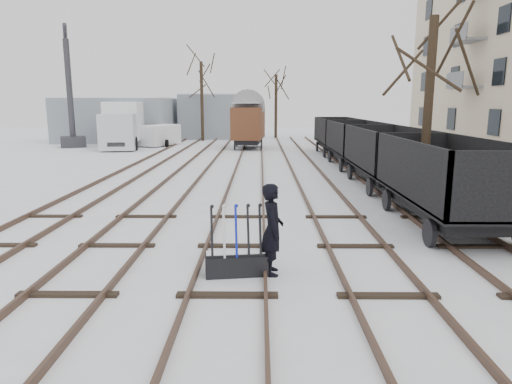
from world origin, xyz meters
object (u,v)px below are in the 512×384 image
Objects in this scene: freight_wagon_a at (445,194)px; worker at (272,229)px; lorry at (123,124)px; panel_van at (160,135)px; ground_frame at (236,262)px; crane at (73,116)px; box_van_wagon at (249,122)px.

worker is at bearing -142.97° from freight_wagon_a.
lorry is 3.17m from panel_van.
freight_wagon_a is at bearing -40.00° from panel_van.
ground_frame is 0.77× the size of worker.
freight_wagon_a is 32.31m from crane.
worker is at bearing -51.91° from panel_van.
worker is at bearing -82.66° from box_van_wagon.
ground_frame is at bearing -53.31° from panel_van.
ground_frame is 30.04m from lorry.
box_van_wagon is at bearing 82.98° from ground_frame.
lorry is at bearing -30.34° from crane.
crane is at bearing 25.50° from worker.
ground_frame is at bearing -85.25° from crane.
freight_wagon_a is 1.27× the size of box_van_wagon.
freight_wagon_a is at bearing -56.26° from worker.
box_van_wagon is (-6.33, 23.42, 1.12)m from freight_wagon_a.
crane is (-6.92, -0.99, 1.63)m from panel_van.
panel_van is at bearing 168.40° from box_van_wagon.
worker is at bearing -84.00° from crane.
crane is at bearing 130.16° from freight_wagon_a.
worker is 0.45× the size of panel_van.
freight_wagon_a is at bearing -63.29° from lorry.
box_van_wagon is (-1.20, 27.29, 1.12)m from worker.
crane is (-15.68, 28.53, 1.58)m from worker.
box_van_wagon is 10.18m from lorry.
panel_van is at bearing 118.45° from freight_wagon_a.
freight_wagon_a is 0.75× the size of lorry.
lorry is at bearing 18.80° from worker.
lorry reaches higher than box_van_wagon.
panel_van is (2.59, 1.56, -0.97)m from lorry.
crane is at bearing 164.78° from lorry.
box_van_wagon is 0.59× the size of lorry.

